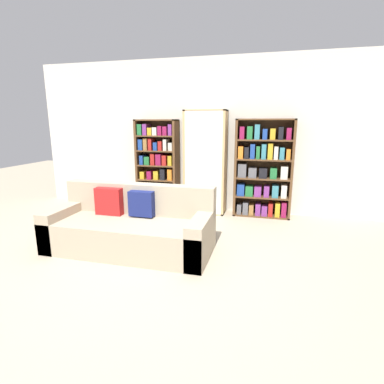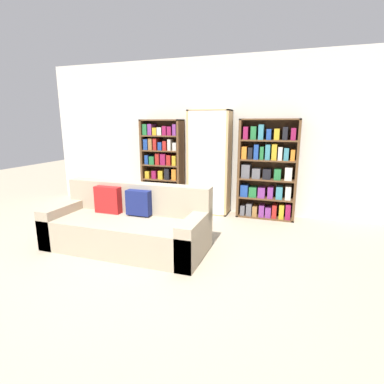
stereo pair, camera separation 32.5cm
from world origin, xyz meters
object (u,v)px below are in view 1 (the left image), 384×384
Objects in this scene: bookshelf_left at (158,166)px; display_cabinet at (205,163)px; couch at (131,228)px; wine_bottle at (209,226)px; bookshelf_right at (263,171)px.

bookshelf_left is 0.91× the size of display_cabinet.
couch is 1.25× the size of bookshelf_left.
display_cabinet reaches higher than bookshelf_left.
couch is 1.11m from wine_bottle.
bookshelf_left is 0.91m from display_cabinet.
wine_bottle is (0.30, -1.18, -0.75)m from display_cabinet.
bookshelf_left is at bearing 100.03° from couch.
couch reaches higher than wine_bottle.
wine_bottle is (1.21, -1.20, -0.66)m from bookshelf_left.
display_cabinet is at bearing -178.97° from bookshelf_right.
bookshelf_left is 1.90m from bookshelf_right.
couch is at bearing -107.43° from display_cabinet.
wine_bottle is at bearing -44.64° from bookshelf_left.
bookshelf_right is at bearing 49.78° from couch.
bookshelf_right is at bearing 1.03° from display_cabinet.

